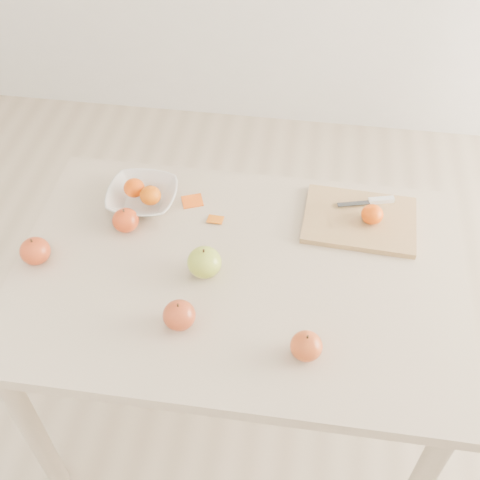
# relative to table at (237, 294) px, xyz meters

# --- Properties ---
(ground) EXTENTS (3.50, 3.50, 0.00)m
(ground) POSITION_rel_table_xyz_m (0.00, 0.00, -0.65)
(ground) COLOR #C6B293
(ground) RESTS_ON ground
(table) EXTENTS (1.20, 0.80, 0.75)m
(table) POSITION_rel_table_xyz_m (0.00, 0.00, 0.00)
(table) COLOR #C2B293
(table) RESTS_ON ground
(cutting_board) EXTENTS (0.33, 0.25, 0.02)m
(cutting_board) POSITION_rel_table_xyz_m (0.32, 0.23, 0.11)
(cutting_board) COLOR #A88654
(cutting_board) RESTS_ON table
(board_tangerine) EXTENTS (0.06, 0.06, 0.05)m
(board_tangerine) POSITION_rel_table_xyz_m (0.35, 0.22, 0.14)
(board_tangerine) COLOR #D84B07
(board_tangerine) RESTS_ON cutting_board
(fruit_bowl) EXTENTS (0.20, 0.20, 0.05)m
(fruit_bowl) POSITION_rel_table_xyz_m (-0.31, 0.22, 0.12)
(fruit_bowl) COLOR silver
(fruit_bowl) RESTS_ON table
(bowl_tangerine_near) EXTENTS (0.06, 0.06, 0.05)m
(bowl_tangerine_near) POSITION_rel_table_xyz_m (-0.34, 0.23, 0.15)
(bowl_tangerine_near) COLOR #E85708
(bowl_tangerine_near) RESTS_ON fruit_bowl
(bowl_tangerine_far) EXTENTS (0.06, 0.06, 0.05)m
(bowl_tangerine_far) POSITION_rel_table_xyz_m (-0.28, 0.21, 0.15)
(bowl_tangerine_far) COLOR #D26507
(bowl_tangerine_far) RESTS_ON fruit_bowl
(orange_peel_a) EXTENTS (0.07, 0.06, 0.01)m
(orange_peel_a) POSITION_rel_table_xyz_m (-0.17, 0.24, 0.10)
(orange_peel_a) COLOR #E95810
(orange_peel_a) RESTS_ON table
(orange_peel_b) EXTENTS (0.05, 0.04, 0.01)m
(orange_peel_b) POSITION_rel_table_xyz_m (-0.09, 0.18, 0.10)
(orange_peel_b) COLOR orange
(orange_peel_b) RESTS_ON table
(paring_knife) EXTENTS (0.17, 0.07, 0.01)m
(paring_knife) POSITION_rel_table_xyz_m (0.37, 0.30, 0.12)
(paring_knife) COLOR silver
(paring_knife) RESTS_ON cutting_board
(apple_green) EXTENTS (0.09, 0.09, 0.08)m
(apple_green) POSITION_rel_table_xyz_m (-0.08, -0.01, 0.14)
(apple_green) COLOR olive
(apple_green) RESTS_ON table
(apple_red_e) EXTENTS (0.08, 0.08, 0.07)m
(apple_red_e) POSITION_rel_table_xyz_m (0.20, -0.23, 0.13)
(apple_red_e) COLOR maroon
(apple_red_e) RESTS_ON table
(apple_red_a) EXTENTS (0.07, 0.07, 0.07)m
(apple_red_a) POSITION_rel_table_xyz_m (-0.33, 0.11, 0.13)
(apple_red_a) COLOR maroon
(apple_red_a) RESTS_ON table
(apple_red_c) EXTENTS (0.08, 0.08, 0.07)m
(apple_red_c) POSITION_rel_table_xyz_m (-0.12, -0.19, 0.14)
(apple_red_c) COLOR maroon
(apple_red_c) RESTS_ON table
(apple_red_d) EXTENTS (0.08, 0.08, 0.07)m
(apple_red_d) POSITION_rel_table_xyz_m (-0.54, -0.04, 0.14)
(apple_red_d) COLOR maroon
(apple_red_d) RESTS_ON table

